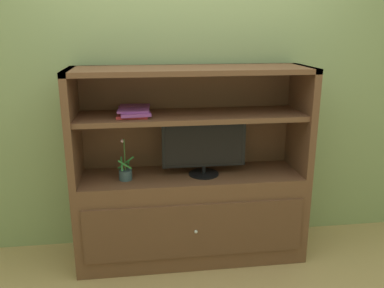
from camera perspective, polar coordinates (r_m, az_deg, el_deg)
The scene contains 6 objects.
ground_plane at distance 2.98m, azimuth 0.94°, elevation -19.37°, with size 8.00×8.00×0.00m, color tan.
painted_rear_wall at distance 3.18m, azimuth -0.97°, elevation 10.18°, with size 6.00×0.10×2.80m, color #8C9E6B.
media_console at distance 3.09m, azimuth -0.13°, elevation -7.65°, with size 1.71×0.51×1.47m.
tv_monitor at distance 2.93m, azimuth 1.72°, elevation -0.43°, with size 0.62×0.22×0.41m.
potted_plant at distance 2.93m, azimuth -9.45°, elevation -4.17°, with size 0.12×0.11×0.30m.
magazine_stack at distance 2.86m, azimuth -8.29°, elevation 4.62°, with size 0.24×0.34×0.05m.
Camera 1 is at (-0.37, -2.39, 1.74)m, focal length 37.46 mm.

